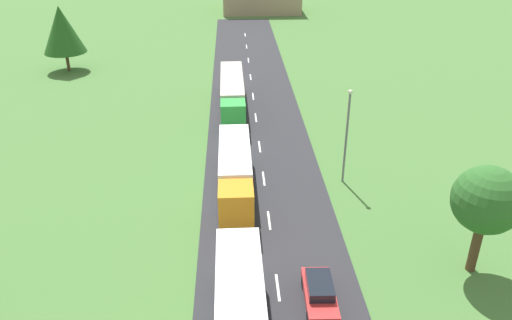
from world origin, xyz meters
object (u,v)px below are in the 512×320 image
at_px(truck_third, 232,93).
at_px(car_second, 320,292).
at_px(lamppost_second, 347,132).
at_px(truck_second, 235,171).
at_px(tree_birch, 62,30).
at_px(tree_maple, 487,201).

height_order(truck_third, car_second, truck_third).
distance_m(car_second, lamppost_second, 15.20).
relative_size(truck_third, car_second, 3.37).
relative_size(truck_second, lamppost_second, 1.50).
height_order(truck_second, lamppost_second, lamppost_second).
bearing_deg(tree_birch, car_second, -59.63).
distance_m(truck_third, lamppost_second, 18.93).
height_order(lamppost_second, tree_birch, tree_birch).
bearing_deg(car_second, tree_maple, 14.11).
relative_size(car_second, tree_birch, 0.50).
height_order(car_second, tree_birch, tree_birch).
xyz_separation_m(tree_birch, tree_maple, (37.28, -43.82, -0.50)).
bearing_deg(lamppost_second, truck_second, -169.96).
bearing_deg(truck_third, tree_birch, 144.80).
distance_m(tree_birch, tree_maple, 57.53).
distance_m(truck_third, tree_birch, 27.64).
bearing_deg(tree_birch, truck_second, -56.40).
height_order(lamppost_second, tree_maple, lamppost_second).
bearing_deg(tree_maple, truck_second, 146.00).
bearing_deg(tree_maple, lamppost_second, 116.79).
xyz_separation_m(truck_second, car_second, (4.68, -12.53, -1.23)).
xyz_separation_m(truck_second, tree_maple, (14.80, -9.98, 3.08)).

